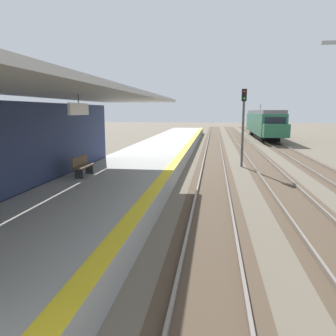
% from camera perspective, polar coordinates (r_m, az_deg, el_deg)
% --- Properties ---
extents(station_platform, '(5.00, 80.00, 0.91)m').
position_cam_1_polar(station_platform, '(17.67, -6.61, -1.01)').
color(station_platform, '#999993').
rests_on(station_platform, ground).
extents(track_pair_nearest_platform, '(2.34, 120.00, 0.16)m').
position_cam_1_polar(track_pair_nearest_platform, '(21.12, 7.83, -0.36)').
color(track_pair_nearest_platform, '#4C3D2D').
rests_on(track_pair_nearest_platform, ground).
extents(track_pair_middle, '(2.34, 120.00, 0.16)m').
position_cam_1_polar(track_pair_middle, '(21.39, 16.97, -0.57)').
color(track_pair_middle, '#4C3D2D').
rests_on(track_pair_middle, ground).
extents(track_pair_far_side, '(2.34, 120.00, 0.16)m').
position_cam_1_polar(track_pair_far_side, '(22.18, 25.67, -0.76)').
color(track_pair_far_side, '#4C3D2D').
rests_on(track_pair_far_side, ground).
extents(approaching_train, '(2.93, 19.60, 4.76)m').
position_cam_1_polar(approaching_train, '(47.88, 16.28, 7.58)').
color(approaching_train, '#286647').
rests_on(approaching_train, ground).
extents(rail_signal_post, '(0.32, 0.34, 5.20)m').
position_cam_1_polar(rail_signal_post, '(22.81, 12.92, 8.19)').
color(rail_signal_post, '#4C4C4C').
rests_on(rail_signal_post, ground).
extents(platform_bench, '(0.45, 1.60, 0.88)m').
position_cam_1_polar(platform_bench, '(15.09, -14.59, 0.43)').
color(platform_bench, brown).
rests_on(platform_bench, station_platform).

